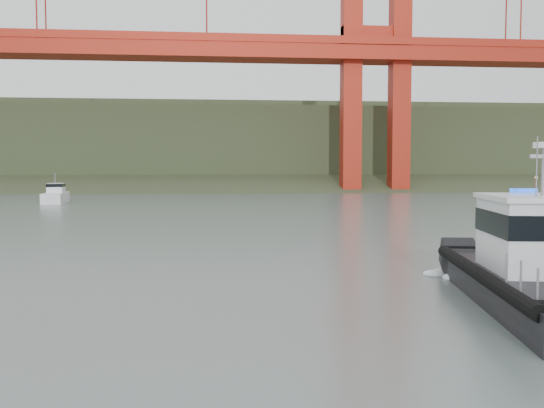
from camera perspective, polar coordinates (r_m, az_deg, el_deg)
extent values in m
plane|color=#4A5854|center=(22.35, 5.62, -7.53)|extent=(400.00, 400.00, 0.00)
cube|color=#303E23|center=(113.66, -3.47, 1.46)|extent=(500.00, 44.72, 16.25)
cube|color=#303E23|center=(141.57, -3.92, 4.32)|extent=(500.00, 70.00, 18.00)
cube|color=#303E23|center=(166.69, -4.18, 5.94)|extent=(500.00, 60.00, 16.00)
cube|color=#A22213|center=(98.20, -3.14, 14.02)|extent=(260.00, 6.00, 2.20)
cube|color=black|center=(20.17, 20.59, -7.78)|extent=(3.05, 10.80, 1.17)
cube|color=white|center=(20.79, 23.79, -2.76)|extent=(3.48, 3.96, 2.25)
cube|color=black|center=(20.75, 23.82, -1.65)|extent=(3.54, 4.02, 0.73)
cube|color=white|center=(20.69, 23.88, 0.55)|extent=(3.70, 4.18, 0.16)
cylinder|color=gray|center=(20.40, 24.22, 2.75)|extent=(0.16, 0.16, 1.76)
cube|color=white|center=(74.03, -19.71, 0.51)|extent=(2.64, 6.61, 1.29)
cube|color=white|center=(74.52, -19.66, 1.36)|extent=(1.92, 2.71, 1.29)
cube|color=black|center=(74.50, -19.67, 1.69)|extent=(1.97, 2.77, 0.38)
cylinder|color=gray|center=(73.95, -19.75, 2.26)|extent=(0.09, 0.09, 1.29)
cylinder|color=#AA0B1A|center=(59.69, 23.54, -0.44)|extent=(1.72, 1.72, 1.15)
cone|color=#AA0B1A|center=(59.63, 23.57, 0.66)|extent=(1.34, 1.34, 1.72)
cylinder|color=#AA0B1A|center=(59.58, 23.60, 1.76)|extent=(0.15, 0.15, 0.96)
sphere|color=#E5D87F|center=(59.57, 23.61, 2.31)|extent=(0.29, 0.29, 0.29)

